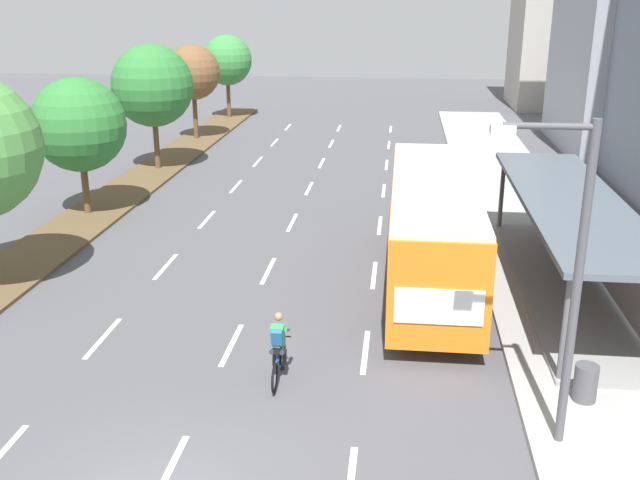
% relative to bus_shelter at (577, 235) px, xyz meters
% --- Properties ---
extents(median_strip, '(2.60, 52.00, 0.12)m').
position_rel_bus_shelter_xyz_m(median_strip, '(-17.83, 8.96, -1.81)').
color(median_strip, brown).
rests_on(median_strip, ground).
extents(sidewalk_right, '(4.50, 52.00, 0.15)m').
position_rel_bus_shelter_xyz_m(sidewalk_right, '(-0.28, 8.96, -1.79)').
color(sidewalk_right, '#9E9E99').
rests_on(sidewalk_right, ground).
extents(lane_divider_left, '(0.14, 45.45, 0.01)m').
position_rel_bus_shelter_xyz_m(lane_divider_left, '(-13.03, 6.18, -1.86)').
color(lane_divider_left, white).
rests_on(lane_divider_left, ground).
extents(lane_divider_center, '(0.14, 45.45, 0.01)m').
position_rel_bus_shelter_xyz_m(lane_divider_center, '(-9.53, 6.18, -1.86)').
color(lane_divider_center, white).
rests_on(lane_divider_center, ground).
extents(lane_divider_right, '(0.14, 45.45, 0.01)m').
position_rel_bus_shelter_xyz_m(lane_divider_right, '(-6.03, 6.18, -1.86)').
color(lane_divider_right, white).
rests_on(lane_divider_right, ground).
extents(bus_shelter, '(2.90, 12.57, 2.86)m').
position_rel_bus_shelter_xyz_m(bus_shelter, '(0.00, 0.00, 0.00)').
color(bus_shelter, gray).
rests_on(bus_shelter, sidewalk_right).
extents(bus, '(2.54, 11.29, 3.37)m').
position_rel_bus_shelter_xyz_m(bus, '(-4.28, 0.35, 0.20)').
color(bus, orange).
rests_on(bus, ground).
extents(cyclist, '(0.46, 1.82, 1.71)m').
position_rel_bus_shelter_xyz_m(cyclist, '(-7.99, -6.26, -1.08)').
color(cyclist, black).
rests_on(cyclist, ground).
extents(median_tree_third, '(3.74, 3.74, 5.50)m').
position_rel_bus_shelter_xyz_m(median_tree_third, '(-18.07, 6.26, 1.88)').
color(median_tree_third, brown).
rests_on(median_tree_third, median_strip).
extents(median_tree_fourth, '(4.08, 4.08, 6.23)m').
position_rel_bus_shelter_xyz_m(median_tree_fourth, '(-17.78, 14.43, 2.44)').
color(median_tree_fourth, brown).
rests_on(median_tree_fourth, median_strip).
extents(median_tree_fifth, '(3.28, 3.28, 5.65)m').
position_rel_bus_shelter_xyz_m(median_tree_fifth, '(-18.02, 22.61, 2.25)').
color(median_tree_fifth, brown).
rests_on(median_tree_fifth, median_strip).
extents(median_tree_farthest, '(3.52, 3.52, 5.80)m').
position_rel_bus_shelter_xyz_m(median_tree_farthest, '(-17.84, 30.79, 2.28)').
color(median_tree_farthest, brown).
rests_on(median_tree_farthest, median_strip).
extents(streetlight, '(1.91, 0.24, 6.50)m').
position_rel_bus_shelter_xyz_m(streetlight, '(-2.11, -8.23, 2.02)').
color(streetlight, '#4C4C51').
rests_on(streetlight, sidewalk_right).
extents(trash_bin, '(0.52, 0.52, 0.85)m').
position_rel_bus_shelter_xyz_m(trash_bin, '(-1.08, -6.61, -1.29)').
color(trash_bin, '#4C4C51').
rests_on(trash_bin, sidewalk_right).
extents(building_far_right, '(11.71, 8.06, 13.58)m').
position_rel_bus_shelter_xyz_m(building_far_right, '(9.24, 39.71, 4.93)').
color(building_far_right, '#A39E93').
rests_on(building_far_right, ground).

